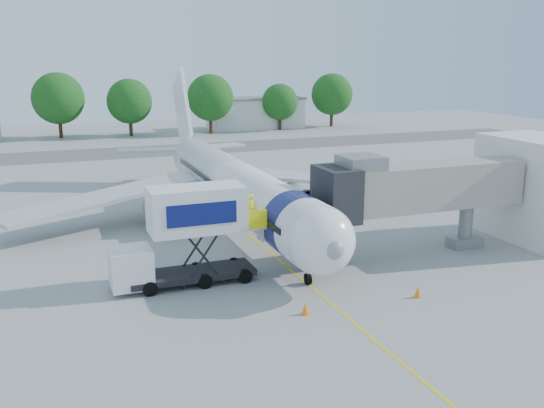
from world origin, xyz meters
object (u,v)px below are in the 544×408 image
object	(u,v)px
catering_hiloader	(185,236)
jet_bridge	(409,188)
aircraft	(234,185)
ground_tug	(358,367)

from	to	relation	value
catering_hiloader	jet_bridge	bearing A→B (deg)	0.01
aircraft	ground_tug	world-z (taller)	aircraft
catering_hiloader	aircraft	bearing A→B (deg)	60.60
aircraft	ground_tug	xyz separation A→B (m)	(-2.43, -23.82, -2.28)
catering_hiloader	ground_tug	world-z (taller)	catering_hiloader
ground_tug	catering_hiloader	bearing A→B (deg)	88.86
jet_bridge	catering_hiloader	distance (m)	14.35
aircraft	ground_tug	distance (m)	24.05
ground_tug	aircraft	bearing A→B (deg)	66.22
aircraft	catering_hiloader	bearing A→B (deg)	-119.40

